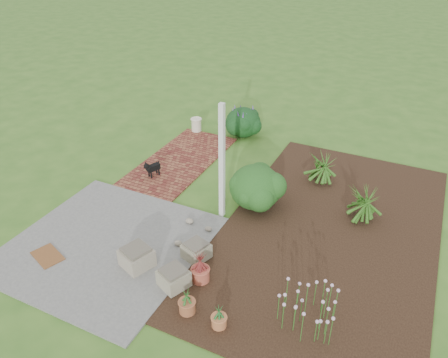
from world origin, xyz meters
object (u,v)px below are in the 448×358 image
at_px(stone_trough_near, 137,258).
at_px(black_dog, 152,167).
at_px(evergreen_shrub, 256,186).
at_px(cream_ceramic_urn, 196,125).

height_order(stone_trough_near, black_dog, black_dog).
distance_m(stone_trough_near, evergreen_shrub, 2.96).
distance_m(stone_trough_near, cream_ceramic_urn, 5.75).
distance_m(black_dog, evergreen_shrub, 2.67).
distance_m(cream_ceramic_urn, evergreen_shrub, 4.06).
relative_size(cream_ceramic_urn, evergreen_shrub, 0.34).
height_order(black_dog, cream_ceramic_urn, black_dog).
bearing_deg(cream_ceramic_urn, stone_trough_near, -71.61).
xyz_separation_m(black_dog, cream_ceramic_urn, (-0.31, 2.72, -0.05)).
relative_size(stone_trough_near, black_dog, 1.10).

